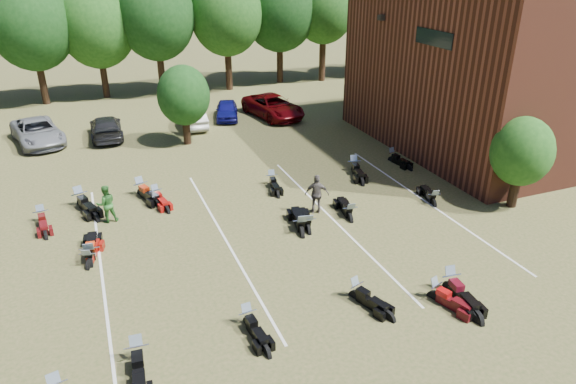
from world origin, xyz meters
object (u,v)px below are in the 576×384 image
person_grey (317,194)px  motorcycle_0 (139,363)px  car_4 (227,110)px  motorcycle_14 (43,223)px  motorcycle_7 (89,266)px  motorcycle_3 (248,326)px  person_green (106,204)px

person_grey → motorcycle_0: 11.26m
car_4 → motorcycle_14: car_4 is taller
car_4 → person_grey: 15.99m
person_grey → motorcycle_14: (-11.78, 3.63, -0.94)m
motorcycle_0 → motorcycle_14: 10.88m
motorcycle_7 → motorcycle_0: bearing=116.0°
motorcycle_0 → motorcycle_3: motorcycle_0 is taller
person_green → motorcycle_7: bearing=67.7°
person_grey → motorcycle_7: size_ratio=0.92×
car_4 → motorcycle_0: (-9.07, -22.85, -0.65)m
motorcycle_14 → person_grey: bearing=-23.7°
car_4 → person_grey: (-0.19, -15.99, 0.29)m
person_green → motorcycle_3: size_ratio=0.88×
person_grey → motorcycle_7: 10.09m
person_green → motorcycle_14: 3.05m
motorcycle_0 → motorcycle_7: bearing=105.1°
person_grey → car_4: bearing=-66.5°
person_green → motorcycle_14: bearing=-26.3°
motorcycle_3 → motorcycle_0: bearing=-178.6°
motorcycle_0 → motorcycle_7: (-1.13, 5.96, 0.00)m
motorcycle_0 → motorcycle_3: (3.48, 0.40, 0.00)m
motorcycle_0 → motorcycle_14: (-2.90, 10.49, 0.00)m
person_grey → motorcycle_7: person_grey is taller
person_grey → motorcycle_3: (-5.40, -6.46, -0.94)m
person_grey → motorcycle_14: size_ratio=0.90×
person_grey → motorcycle_0: person_grey is taller
car_4 → person_green: 16.21m
motorcycle_3 → motorcycle_7: bearing=124.5°
motorcycle_14 → motorcycle_0: bearing=-81.2°
motorcycle_0 → motorcycle_7: motorcycle_0 is taller
car_4 → person_green: (-9.21, -13.33, 0.23)m
motorcycle_7 → person_grey: bearing=-159.5°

